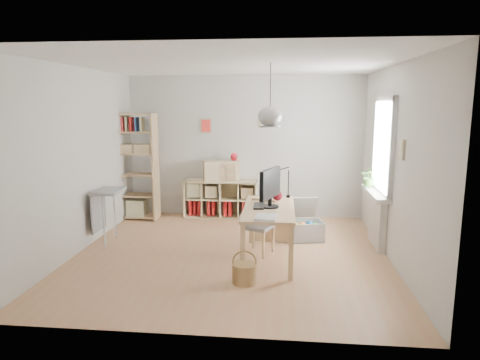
# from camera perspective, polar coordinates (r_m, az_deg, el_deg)

# --- Properties ---
(ground) EXTENTS (4.50, 4.50, 0.00)m
(ground) POSITION_cam_1_polar(r_m,az_deg,el_deg) (6.35, -1.19, -9.83)
(ground) COLOR #A97D54
(ground) RESTS_ON ground
(room_shell) EXTENTS (4.50, 4.50, 4.50)m
(room_shell) POSITION_cam_1_polar(r_m,az_deg,el_deg) (5.78, 4.04, 8.44)
(room_shell) COLOR silver
(room_shell) RESTS_ON ground
(window_unit) EXTENTS (0.07, 1.16, 1.46)m
(window_unit) POSITION_cam_1_polar(r_m,az_deg,el_deg) (6.72, 18.65, 4.33)
(window_unit) COLOR white
(window_unit) RESTS_ON ground
(radiator) EXTENTS (0.10, 0.80, 0.80)m
(radiator) POSITION_cam_1_polar(r_m,az_deg,el_deg) (6.92, 17.83, -5.18)
(radiator) COLOR silver
(radiator) RESTS_ON ground
(windowsill) EXTENTS (0.22, 1.20, 0.06)m
(windowsill) POSITION_cam_1_polar(r_m,az_deg,el_deg) (6.81, 17.61, -1.68)
(windowsill) COLOR silver
(windowsill) RESTS_ON radiator
(desk) EXTENTS (0.70, 1.50, 0.75)m
(desk) POSITION_cam_1_polar(r_m,az_deg,el_deg) (5.97, 3.88, -4.55)
(desk) COLOR tan
(desk) RESTS_ON ground
(cube_shelf) EXTENTS (1.40, 0.38, 0.72)m
(cube_shelf) POSITION_cam_1_polar(r_m,az_deg,el_deg) (8.31, -2.70, -2.87)
(cube_shelf) COLOR #CAB085
(cube_shelf) RESTS_ON ground
(tall_bookshelf) EXTENTS (0.80, 0.38, 2.00)m
(tall_bookshelf) POSITION_cam_1_polar(r_m,az_deg,el_deg) (8.28, -13.82, 2.34)
(tall_bookshelf) COLOR tan
(tall_bookshelf) RESTS_ON ground
(side_table) EXTENTS (0.40, 0.55, 0.85)m
(side_table) POSITION_cam_1_polar(r_m,az_deg,el_deg) (7.02, -17.61, -2.69)
(side_table) COLOR gray
(side_table) RESTS_ON ground
(chair) EXTENTS (0.50, 0.50, 0.78)m
(chair) POSITION_cam_1_polar(r_m,az_deg,el_deg) (6.30, 2.66, -5.73)
(chair) COLOR gray
(chair) RESTS_ON ground
(wicker_basket) EXTENTS (0.30, 0.30, 0.42)m
(wicker_basket) POSITION_cam_1_polar(r_m,az_deg,el_deg) (5.35, 0.58, -12.22)
(wicker_basket) COLOR #A07548
(wicker_basket) RESTS_ON ground
(storage_chest) EXTENTS (0.72, 0.78, 0.64)m
(storage_chest) POSITION_cam_1_polar(r_m,az_deg,el_deg) (7.06, 8.41, -6.09)
(storage_chest) COLOR #B1B1AC
(storage_chest) RESTS_ON ground
(monitor) EXTENTS (0.27, 0.60, 0.54)m
(monitor) POSITION_cam_1_polar(r_m,az_deg,el_deg) (5.90, 4.05, -0.77)
(monitor) COLOR black
(monitor) RESTS_ON desk
(keyboard) EXTENTS (0.16, 0.40, 0.02)m
(keyboard) POSITION_cam_1_polar(r_m,az_deg,el_deg) (6.01, 2.56, -3.44)
(keyboard) COLOR black
(keyboard) RESTS_ON desk
(task_lamp) EXTENTS (0.42, 0.16, 0.45)m
(task_lamp) POSITION_cam_1_polar(r_m,az_deg,el_deg) (6.49, 4.66, 0.23)
(task_lamp) COLOR black
(task_lamp) RESTS_ON desk
(yarn_ball) EXTENTS (0.15, 0.15, 0.15)m
(yarn_ball) POSITION_cam_1_polar(r_m,az_deg,el_deg) (6.36, 5.00, -2.11)
(yarn_ball) COLOR #540B12
(yarn_ball) RESTS_ON desk
(paper_tray) EXTENTS (0.29, 0.35, 0.03)m
(paper_tray) POSITION_cam_1_polar(r_m,az_deg,el_deg) (5.38, 3.47, -5.00)
(paper_tray) COLOR silver
(paper_tray) RESTS_ON desk
(drawer_chest) EXTENTS (0.73, 0.49, 0.38)m
(drawer_chest) POSITION_cam_1_polar(r_m,az_deg,el_deg) (8.15, -2.55, 1.25)
(drawer_chest) COLOR #CAB085
(drawer_chest) RESTS_ON cube_shelf
(red_vase) EXTENTS (0.13, 0.13, 0.16)m
(red_vase) POSITION_cam_1_polar(r_m,az_deg,el_deg) (8.08, -0.81, 3.13)
(red_vase) COLOR maroon
(red_vase) RESTS_ON drawer_chest
(potted_plant) EXTENTS (0.35, 0.33, 0.32)m
(potted_plant) POSITION_cam_1_polar(r_m,az_deg,el_deg) (7.11, 16.97, 0.40)
(potted_plant) COLOR #3D712A
(potted_plant) RESTS_ON windowsill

